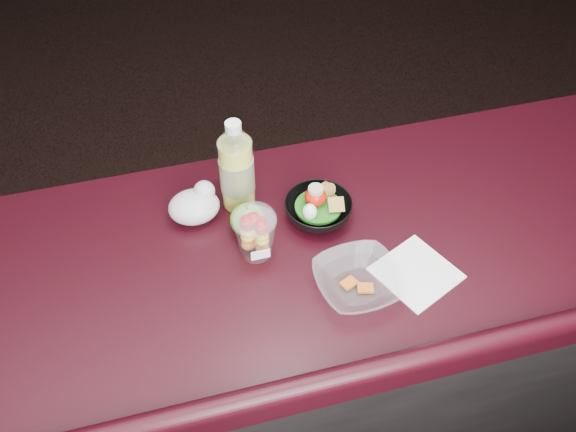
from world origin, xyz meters
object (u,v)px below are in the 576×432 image
object	(u,v)px
snack_bowl	(318,208)
takeout_bowl	(358,281)
green_apple	(247,220)
fruit_cup	(255,232)
lemonade_bottle	(237,171)

from	to	relation	value
snack_bowl	takeout_bowl	xyz separation A→B (m)	(0.03, -0.23, -0.01)
green_apple	takeout_bowl	size ratio (longest dim) A/B	0.42
fruit_cup	lemonade_bottle	bearing A→B (deg)	91.80
takeout_bowl	lemonade_bottle	bearing A→B (deg)	121.55
fruit_cup	snack_bowl	distance (m)	0.19
fruit_cup	snack_bowl	xyz separation A→B (m)	(0.17, 0.07, -0.04)
green_apple	fruit_cup	bearing A→B (deg)	-86.56
green_apple	takeout_bowl	distance (m)	0.30
green_apple	lemonade_bottle	bearing A→B (deg)	90.61
green_apple	takeout_bowl	world-z (taller)	green_apple
fruit_cup	green_apple	size ratio (longest dim) A/B	1.63
fruit_cup	green_apple	world-z (taller)	fruit_cup
snack_bowl	green_apple	bearing A→B (deg)	179.81
snack_bowl	takeout_bowl	bearing A→B (deg)	-83.68
fruit_cup	green_apple	distance (m)	0.08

